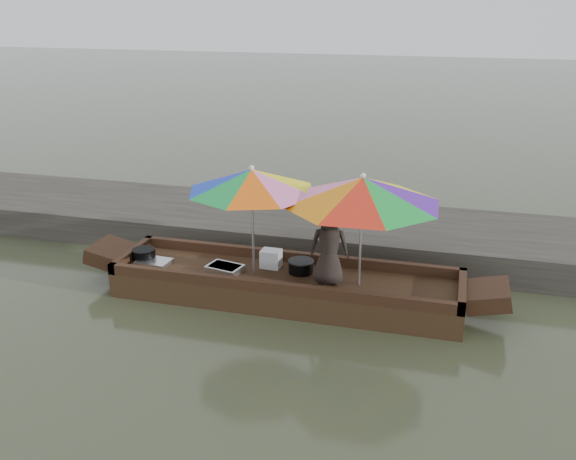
% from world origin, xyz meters
% --- Properties ---
extents(water, '(80.00, 80.00, 0.00)m').
position_xyz_m(water, '(0.00, 0.00, 0.00)').
color(water, '#3C4527').
rests_on(water, ground).
extents(dock, '(22.00, 2.20, 0.50)m').
position_xyz_m(dock, '(0.00, 2.20, 0.25)').
color(dock, '#2D2B26').
rests_on(dock, ground).
extents(boat_hull, '(4.84, 1.20, 0.35)m').
position_xyz_m(boat_hull, '(0.00, 0.00, 0.17)').
color(boat_hull, black).
rests_on(boat_hull, water).
extents(cooking_pot, '(0.34, 0.34, 0.18)m').
position_xyz_m(cooking_pot, '(-2.17, -0.00, 0.44)').
color(cooking_pot, black).
rests_on(cooking_pot, boat_hull).
extents(tray_crayfish, '(0.54, 0.43, 0.09)m').
position_xyz_m(tray_crayfish, '(-0.88, -0.07, 0.39)').
color(tray_crayfish, silver).
rests_on(tray_crayfish, boat_hull).
extents(tray_scallop, '(0.51, 0.37, 0.06)m').
position_xyz_m(tray_scallop, '(-1.98, -0.09, 0.38)').
color(tray_scallop, silver).
rests_on(tray_scallop, boat_hull).
extents(charcoal_grill, '(0.35, 0.35, 0.16)m').
position_xyz_m(charcoal_grill, '(0.16, 0.19, 0.43)').
color(charcoal_grill, black).
rests_on(charcoal_grill, boat_hull).
extents(supply_bag, '(0.29, 0.23, 0.26)m').
position_xyz_m(supply_bag, '(-0.29, 0.25, 0.48)').
color(supply_bag, silver).
rests_on(supply_bag, boat_hull).
extents(vendor, '(0.57, 0.40, 1.08)m').
position_xyz_m(vendor, '(0.62, -0.07, 0.89)').
color(vendor, black).
rests_on(vendor, boat_hull).
extents(umbrella_bow, '(1.86, 1.86, 1.55)m').
position_xyz_m(umbrella_bow, '(-0.47, 0.00, 1.12)').
color(umbrella_bow, yellow).
rests_on(umbrella_bow, boat_hull).
extents(umbrella_stern, '(2.77, 2.77, 1.55)m').
position_xyz_m(umbrella_stern, '(1.02, 0.00, 1.12)').
color(umbrella_stern, yellow).
rests_on(umbrella_stern, boat_hull).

